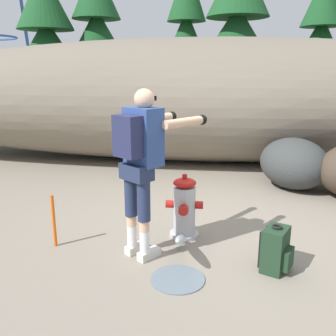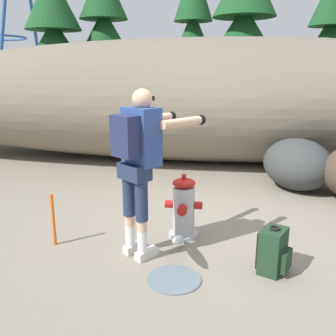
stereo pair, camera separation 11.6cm
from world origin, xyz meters
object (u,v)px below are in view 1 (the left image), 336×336
(utility_worker, at_px, (143,153))
(spare_backpack, at_px, (276,250))
(survey_stake, at_px, (54,221))
(boulder_large, at_px, (294,163))
(fire_hydrant, at_px, (184,208))

(utility_worker, bearing_deg, spare_backpack, -59.84)
(utility_worker, bearing_deg, survey_stake, 123.32)
(boulder_large, bearing_deg, spare_backpack, -105.26)
(survey_stake, bearing_deg, utility_worker, -4.86)
(utility_worker, height_order, boulder_large, utility_worker)
(boulder_large, bearing_deg, utility_worker, -129.09)
(spare_backpack, bearing_deg, survey_stake, -159.39)
(boulder_large, bearing_deg, fire_hydrant, -129.25)
(fire_hydrant, relative_size, survey_stake, 1.27)
(spare_backpack, relative_size, survey_stake, 0.78)
(fire_hydrant, bearing_deg, boulder_large, 50.75)
(fire_hydrant, relative_size, spare_backpack, 1.62)
(utility_worker, xyz_separation_m, spare_backpack, (1.33, -0.19, -0.89))
(fire_hydrant, distance_m, boulder_large, 2.67)
(boulder_large, height_order, survey_stake, boulder_large)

